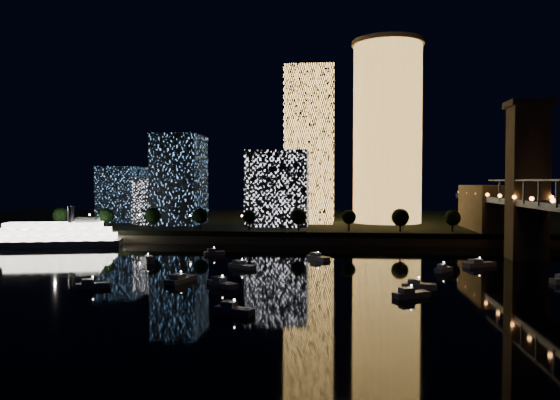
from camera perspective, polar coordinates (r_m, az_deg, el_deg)
The scene contains 10 objects.
ground at distance 131.56m, azimuth 3.68°, elevation -8.85°, with size 520.00×520.00×0.00m, color black.
far_bank at distance 290.01m, azimuth 4.91°, elevation -2.41°, with size 420.00×160.00×5.00m, color black.
seawall at distance 212.45m, azimuth 4.54°, elevation -4.29°, with size 420.00×6.00×3.00m, color #6B5E4C.
tower_cylindrical at distance 265.47m, azimuth 11.15°, elevation 6.98°, with size 34.00×34.00×85.67m.
tower_rectangular at distance 260.50m, azimuth 3.13°, elevation 5.70°, with size 22.99×22.99×73.16m, color #FFB551.
midrise_blocks at distance 253.97m, azimuth -8.59°, elevation 1.25°, with size 101.54×37.66×40.76m.
riverboat at distance 223.54m, azimuth -23.09°, elevation -3.48°, with size 53.29×22.61×15.77m.
motorboats at distance 142.82m, azimuth 2.61°, elevation -7.66°, with size 119.73×83.98×2.78m.
esplanade_trees at distance 220.38m, azimuth -3.25°, elevation -1.72°, with size 166.23×6.96×8.98m.
street_lamps at distance 227.03m, azimuth -4.00°, elevation -1.98°, with size 132.70×0.70×5.65m.
Camera 1 is at (4.93, -129.11, 24.76)m, focal length 35.00 mm.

